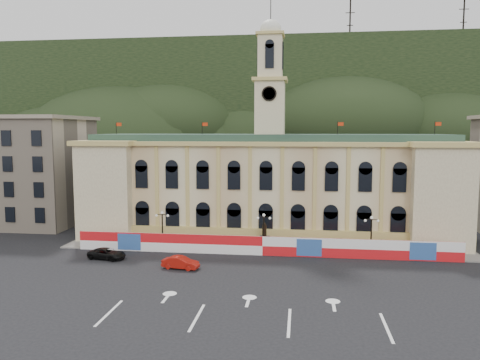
# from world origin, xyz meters

# --- Properties ---
(ground) EXTENTS (260.00, 260.00, 0.00)m
(ground) POSITION_xyz_m (0.00, 0.00, 0.00)
(ground) COLOR black
(ground) RESTS_ON ground
(lane_markings) EXTENTS (26.00, 10.00, 0.02)m
(lane_markings) POSITION_xyz_m (0.00, -5.00, 0.00)
(lane_markings) COLOR white
(lane_markings) RESTS_ON ground
(hill_ridge) EXTENTS (230.00, 80.00, 64.00)m
(hill_ridge) POSITION_xyz_m (0.03, 121.99, 19.48)
(hill_ridge) COLOR black
(hill_ridge) RESTS_ON ground
(city_hall) EXTENTS (56.20, 17.60, 37.10)m
(city_hall) POSITION_xyz_m (0.00, 27.63, 7.85)
(city_hall) COLOR beige
(city_hall) RESTS_ON ground
(side_building_left) EXTENTS (21.00, 17.00, 18.60)m
(side_building_left) POSITION_xyz_m (-43.00, 30.93, 9.33)
(side_building_left) COLOR #C4AF97
(side_building_left) RESTS_ON ground
(hoarding_fence) EXTENTS (50.00, 0.44, 2.50)m
(hoarding_fence) POSITION_xyz_m (0.06, 15.07, 1.25)
(hoarding_fence) COLOR red
(hoarding_fence) RESTS_ON ground
(pavement) EXTENTS (56.00, 5.50, 0.16)m
(pavement) POSITION_xyz_m (0.00, 17.75, 0.08)
(pavement) COLOR slate
(pavement) RESTS_ON ground
(statue) EXTENTS (1.40, 1.40, 3.72)m
(statue) POSITION_xyz_m (0.00, 18.00, 1.19)
(statue) COLOR #595651
(statue) RESTS_ON ground
(lamp_left) EXTENTS (1.96, 0.44, 5.15)m
(lamp_left) POSITION_xyz_m (-14.00, 17.00, 3.07)
(lamp_left) COLOR black
(lamp_left) RESTS_ON ground
(lamp_center) EXTENTS (1.96, 0.44, 5.15)m
(lamp_center) POSITION_xyz_m (0.00, 17.00, 3.07)
(lamp_center) COLOR black
(lamp_center) RESTS_ON ground
(lamp_right) EXTENTS (1.96, 0.44, 5.15)m
(lamp_right) POSITION_xyz_m (14.00, 17.00, 3.07)
(lamp_right) COLOR black
(lamp_right) RESTS_ON ground
(red_sedan) EXTENTS (2.89, 4.85, 1.44)m
(red_sedan) POSITION_xyz_m (-9.08, 7.89, 0.72)
(red_sedan) COLOR #A3130B
(red_sedan) RESTS_ON ground
(black_suv) EXTENTS (3.99, 5.66, 1.35)m
(black_suv) POSITION_xyz_m (-19.38, 10.78, 0.67)
(black_suv) COLOR black
(black_suv) RESTS_ON ground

